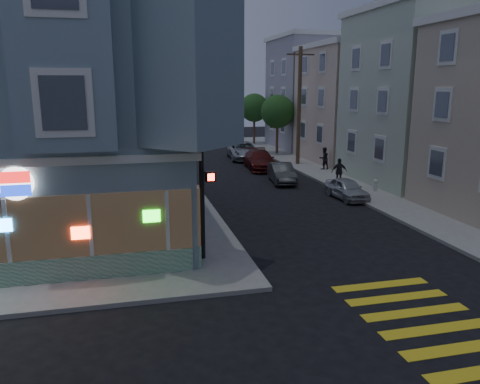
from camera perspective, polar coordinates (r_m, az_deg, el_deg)
name	(u,v)px	position (r m, az deg, el deg)	size (l,w,h in m)	color
ground	(183,336)	(12.53, -6.93, -17.04)	(120.00, 120.00, 0.00)	black
sidewalk_ne	(426,161)	(41.99, 21.76, 3.48)	(24.00, 42.00, 0.15)	gray
corner_building	(6,96)	(22.35, -26.63, 10.46)	(14.60, 14.60, 11.40)	slate
row_house_b	(452,99)	(33.84, 24.43, 10.31)	(12.00, 8.60, 10.50)	beige
row_house_c	(380,105)	(41.36, 16.65, 10.11)	(12.00, 8.60, 9.00)	beige
row_house_d	(334,94)	(49.34, 11.41, 11.61)	(12.00, 8.60, 10.50)	gray
utility_pole	(299,105)	(37.23, 7.23, 10.52)	(2.20, 0.30, 9.00)	#4C3826
street_tree_near	(278,112)	(43.00, 4.60, 9.73)	(3.00, 3.00, 5.30)	#4C3826
street_tree_far	(254,108)	(50.65, 1.75, 10.22)	(3.00, 3.00, 5.30)	#4C3826
pedestrian_a	(324,158)	(35.37, 10.18, 4.07)	(0.79, 0.62, 1.63)	black
pedestrian_b	(339,172)	(29.90, 12.01, 2.44)	(0.98, 0.41, 1.66)	#26222A
parked_car_a	(347,189)	(26.88, 12.89, 0.38)	(1.38, 3.42, 1.17)	#B7BBBF
parked_car_b	(282,173)	(30.79, 5.10, 2.31)	(1.35, 3.86, 1.27)	#383B3E
parked_car_c	(260,160)	(35.67, 2.45, 3.92)	(1.99, 4.89, 1.42)	#571613
parked_car_d	(243,151)	(40.64, 0.43, 5.06)	(2.46, 5.34, 1.48)	#9DA2A7
traffic_signal	(203,157)	(16.05, -4.59, 4.32)	(0.67, 0.61, 5.49)	black
fire_hydrant	(375,185)	(28.76, 16.19, 0.86)	(0.40, 0.23, 0.69)	silver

